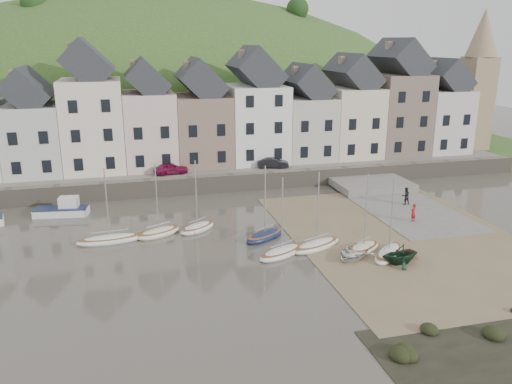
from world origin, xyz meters
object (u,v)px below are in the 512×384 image
object	(u,v)px
rowboat_white	(353,253)
car_left	(171,168)
sailboat_0	(110,239)
rowboat_green	(400,254)
rowboat_red	(401,255)
person_dark	(406,196)
car_right	(273,163)
person_red	(413,212)

from	to	relation	value
rowboat_white	car_left	world-z (taller)	car_left
sailboat_0	rowboat_green	xyz separation A→B (m)	(20.27, -9.52, 0.54)
rowboat_red	person_dark	xyz separation A→B (m)	(6.94, 11.37, 0.64)
car_left	car_right	world-z (taller)	car_left
rowboat_white	rowboat_green	world-z (taller)	rowboat_green
rowboat_green	rowboat_red	bearing A→B (deg)	144.99
rowboat_red	car_right	size ratio (longest dim) A/B	0.74
rowboat_green	person_dark	bearing A→B (deg)	147.60
rowboat_white	rowboat_green	bearing A→B (deg)	20.66
rowboat_green	car_right	bearing A→B (deg)	-174.87
sailboat_0	rowboat_red	size ratio (longest dim) A/B	2.41
rowboat_green	person_red	bearing A→B (deg)	142.87
rowboat_red	car_right	world-z (taller)	car_right
sailboat_0	car_right	distance (m)	23.03
sailboat_0	rowboat_white	distance (m)	19.13
rowboat_green	rowboat_red	distance (m)	1.16
rowboat_white	person_red	bearing A→B (deg)	89.19
person_red	rowboat_white	bearing A→B (deg)	8.57
car_right	car_left	bearing A→B (deg)	104.88
rowboat_green	person_red	world-z (taller)	person_red
rowboat_white	person_dark	distance (m)	14.65
rowboat_white	car_left	bearing A→B (deg)	171.33
person_dark	car_right	distance (m)	15.54
rowboat_red	car_left	world-z (taller)	car_left
rowboat_white	rowboat_red	bearing A→B (deg)	38.37
rowboat_green	rowboat_red	xyz separation A→B (m)	(0.60, 0.88, -0.47)
rowboat_white	rowboat_red	world-z (taller)	rowboat_white
sailboat_0	person_red	world-z (taller)	sailboat_0
rowboat_red	car_left	xyz separation A→B (m)	(-14.61, 23.17, 1.90)
sailboat_0	rowboat_red	distance (m)	22.59
car_right	person_dark	bearing A→B (deg)	-124.72
person_dark	rowboat_green	bearing A→B (deg)	61.87
rowboat_green	car_right	size ratio (longest dim) A/B	0.79
sailboat_0	rowboat_white	world-z (taller)	sailboat_0
rowboat_red	rowboat_white	bearing A→B (deg)	-121.99
car_left	car_right	distance (m)	11.50
sailboat_0	car_left	size ratio (longest dim) A/B	1.72
person_red	person_dark	world-z (taller)	person_dark
person_red	car_right	bearing A→B (deg)	-89.78
person_red	car_right	world-z (taller)	car_right
rowboat_red	rowboat_green	bearing A→B (deg)	-50.09
sailboat_0	rowboat_white	bearing A→B (deg)	-23.66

